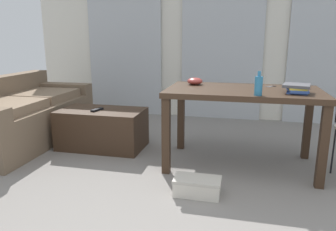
{
  "coord_description": "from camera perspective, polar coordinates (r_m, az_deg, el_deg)",
  "views": [
    {
      "loc": [
        0.35,
        -1.62,
        1.21
      ],
      "look_at": [
        -0.42,
        1.59,
        0.41
      ],
      "focal_mm": 34.33,
      "sensor_mm": 36.0,
      "label": 1
    }
  ],
  "objects": [
    {
      "name": "tv_remote_on_table",
      "position": [
        3.32,
        23.33,
        4.69
      ],
      "size": [
        0.07,
        0.18,
        0.02
      ],
      "primitive_type": "cube",
      "rotation": [
        0.0,
        0.0,
        -0.12
      ],
      "color": "black",
      "rests_on": "craft_table"
    },
    {
      "name": "tv_remote_primary",
      "position": [
        3.6,
        -12.49,
        1.02
      ],
      "size": [
        0.09,
        0.17,
        0.02
      ],
      "primitive_type": "cube",
      "rotation": [
        0.0,
        0.0,
        -0.27
      ],
      "color": "black",
      "rests_on": "coffee_table"
    },
    {
      "name": "couch",
      "position": [
        4.18,
        -24.65,
        -0.12
      ],
      "size": [
        0.92,
        1.86,
        0.76
      ],
      "color": "brown",
      "rests_on": "ground"
    },
    {
      "name": "wall_back",
      "position": [
        5.0,
        9.71,
        14.58
      ],
      "size": [
        5.98,
        0.1,
        2.62
      ],
      "primitive_type": "cube",
      "color": "silver",
      "rests_on": "ground"
    },
    {
      "name": "coffee_table",
      "position": [
        3.69,
        -11.6,
        -2.3
      ],
      "size": [
        0.93,
        0.53,
        0.44
      ],
      "color": "#382619",
      "rests_on": "ground"
    },
    {
      "name": "shoebox",
      "position": [
        2.61,
        5.21,
        -12.4
      ],
      "size": [
        0.37,
        0.21,
        0.14
      ],
      "color": "beige",
      "rests_on": "ground"
    },
    {
      "name": "bowl",
      "position": [
        3.27,
        4.8,
        6.1
      ],
      "size": [
        0.15,
        0.15,
        0.07
      ],
      "primitive_type": "ellipsoid",
      "color": "#9E3833",
      "rests_on": "craft_table"
    },
    {
      "name": "scissors",
      "position": [
        3.3,
        17.99,
        4.96
      ],
      "size": [
        0.11,
        0.1,
        0.0
      ],
      "color": "#9EA0A5",
      "rests_on": "craft_table"
    },
    {
      "name": "book_stack",
      "position": [
        2.98,
        21.96,
        4.5
      ],
      "size": [
        0.26,
        0.27,
        0.08
      ],
      "color": "#33519E",
      "rests_on": "craft_table"
    },
    {
      "name": "ground_plane",
      "position": [
        3.17,
        6.13,
        -8.96
      ],
      "size": [
        8.09,
        8.09,
        0.0
      ],
      "primitive_type": "plane",
      "color": "gray"
    },
    {
      "name": "curtains",
      "position": [
        4.92,
        9.58,
        13.13
      ],
      "size": [
        4.25,
        0.03,
        2.37
      ],
      "color": "#B2B7BC",
      "rests_on": "ground"
    },
    {
      "name": "craft_table",
      "position": [
        3.08,
        13.14,
        2.79
      ],
      "size": [
        1.41,
        0.8,
        0.75
      ],
      "color": "#382619",
      "rests_on": "ground"
    },
    {
      "name": "bottle_near",
      "position": [
        2.74,
        15.77,
        5.15
      ],
      "size": [
        0.06,
        0.06,
        0.2
      ],
      "color": "teal",
      "rests_on": "craft_table"
    }
  ]
}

